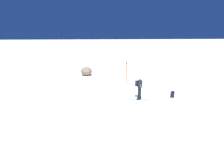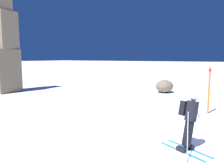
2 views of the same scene
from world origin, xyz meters
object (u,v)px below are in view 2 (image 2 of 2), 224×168
at_px(skier, 190,118).
at_px(exposed_boulder_0, 165,86).
at_px(rock_pillar, 4,41).
at_px(trail_marker, 209,88).

xyz_separation_m(skier, exposed_boulder_0, (10.02, 4.01, -0.45)).
bearing_deg(skier, rock_pillar, 101.37).
bearing_deg(exposed_boulder_0, trail_marker, -143.24).
bearing_deg(trail_marker, skier, -178.50).
height_order(exposed_boulder_0, trail_marker, trail_marker).
bearing_deg(rock_pillar, skier, -103.89).
distance_m(rock_pillar, trail_marker, 14.93).
bearing_deg(rock_pillar, trail_marker, -85.40).
height_order(skier, trail_marker, trail_marker).
xyz_separation_m(rock_pillar, trail_marker, (1.18, -14.62, -2.78)).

